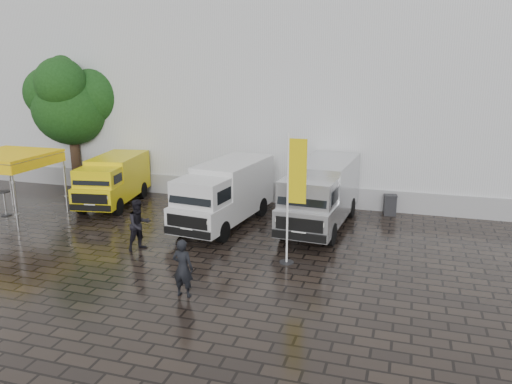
% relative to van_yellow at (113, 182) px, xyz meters
% --- Properties ---
extents(ground, '(120.00, 120.00, 0.00)m').
position_rel_van_yellow_xyz_m(ground, '(8.92, -5.14, -1.17)').
color(ground, black).
rests_on(ground, ground).
extents(exhibition_hall, '(44.00, 16.00, 12.00)m').
position_rel_van_yellow_xyz_m(exhibition_hall, '(10.92, 10.86, 4.83)').
color(exhibition_hall, silver).
rests_on(exhibition_hall, ground).
extents(hall_plinth, '(44.00, 0.15, 1.00)m').
position_rel_van_yellow_xyz_m(hall_plinth, '(10.92, 2.81, -0.67)').
color(hall_plinth, gray).
rests_on(hall_plinth, ground).
extents(van_yellow, '(2.74, 5.32, 2.34)m').
position_rel_van_yellow_xyz_m(van_yellow, '(0.00, 0.00, 0.00)').
color(van_yellow, yellow).
rests_on(van_yellow, ground).
extents(van_white, '(2.74, 6.30, 2.64)m').
position_rel_van_yellow_xyz_m(van_white, '(6.32, -1.36, 0.15)').
color(van_white, silver).
rests_on(van_white, ground).
extents(van_silver, '(2.55, 6.47, 2.75)m').
position_rel_van_yellow_xyz_m(van_silver, '(10.29, -0.44, 0.20)').
color(van_silver, '#B2B4B7').
rests_on(van_silver, ground).
extents(canopy_tent, '(3.38, 3.38, 2.95)m').
position_rel_van_yellow_xyz_m(canopy_tent, '(-3.21, -3.13, 1.60)').
color(canopy_tent, silver).
rests_on(canopy_tent, ground).
extents(flagpole, '(0.88, 0.50, 4.57)m').
position_rel_van_yellow_xyz_m(flagpole, '(10.06, -4.72, 1.35)').
color(flagpole, black).
rests_on(flagpole, ground).
extents(tree, '(4.11, 4.17, 7.39)m').
position_rel_van_yellow_xyz_m(tree, '(-4.13, 2.77, 3.57)').
color(tree, black).
rests_on(tree, ground).
extents(cocktail_table, '(0.60, 0.60, 1.15)m').
position_rel_van_yellow_xyz_m(cocktail_table, '(-3.77, -3.03, -0.59)').
color(cocktail_table, black).
rests_on(cocktail_table, ground).
extents(wheelie_bin, '(0.65, 0.65, 0.95)m').
position_rel_van_yellow_xyz_m(wheelie_bin, '(13.05, 2.27, -0.69)').
color(wheelie_bin, black).
rests_on(wheelie_bin, ground).
extents(person_front, '(0.67, 0.45, 1.79)m').
position_rel_van_yellow_xyz_m(person_front, '(7.54, -8.12, -0.27)').
color(person_front, black).
rests_on(person_front, ground).
extents(person_tent, '(1.10, 1.18, 1.93)m').
position_rel_van_yellow_xyz_m(person_tent, '(4.32, -5.05, -0.20)').
color(person_tent, black).
rests_on(person_tent, ground).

